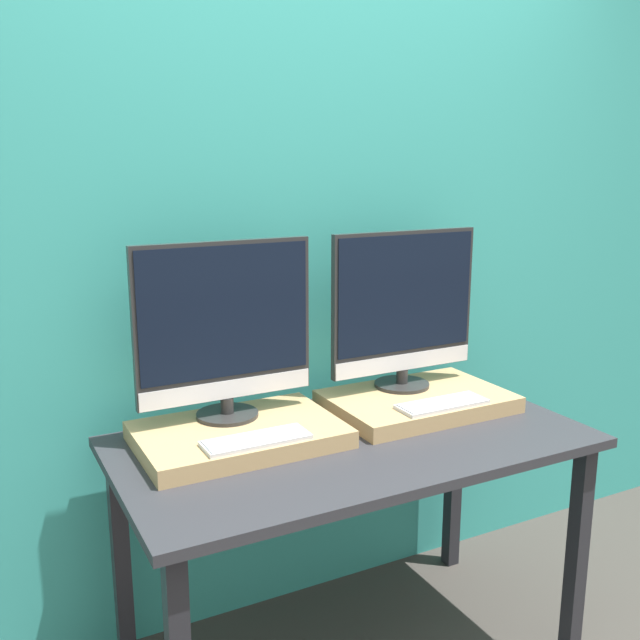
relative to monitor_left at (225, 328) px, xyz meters
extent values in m
cube|color=teal|center=(0.32, 0.23, 0.20)|extent=(8.00, 0.04, 2.60)
cube|color=#2D2D33|center=(0.32, -0.21, -0.35)|extent=(1.40, 0.74, 0.03)
cube|color=#232328|center=(0.96, -0.52, -0.73)|extent=(0.05, 0.05, 0.74)
cube|color=#232328|center=(-0.32, 0.10, -0.73)|extent=(0.05, 0.05, 0.74)
cube|color=#232328|center=(0.96, 0.10, -0.73)|extent=(0.05, 0.05, 0.74)
cube|color=tan|center=(0.00, -0.09, -0.30)|extent=(0.59, 0.39, 0.05)
cylinder|color=#282828|center=(0.00, 0.00, -0.27)|extent=(0.19, 0.19, 0.01)
cylinder|color=#282828|center=(0.00, 0.00, -0.24)|extent=(0.04, 0.04, 0.05)
cube|color=#282828|center=(0.00, 0.00, 0.02)|extent=(0.54, 0.02, 0.47)
cube|color=black|center=(0.00, -0.01, 0.05)|extent=(0.52, 0.00, 0.39)
cube|color=silver|center=(0.00, -0.01, -0.19)|extent=(0.54, 0.00, 0.06)
cube|color=silver|center=(0.00, -0.23, -0.27)|extent=(0.30, 0.11, 0.01)
cube|color=#B2B2B7|center=(0.00, -0.23, -0.26)|extent=(0.29, 0.09, 0.00)
cube|color=tan|center=(0.64, -0.09, -0.30)|extent=(0.59, 0.39, 0.05)
cylinder|color=#282828|center=(0.64, 0.00, -0.27)|extent=(0.19, 0.19, 0.01)
cylinder|color=#282828|center=(0.64, 0.00, -0.24)|extent=(0.04, 0.04, 0.05)
cube|color=#282828|center=(0.64, 0.00, 0.02)|extent=(0.54, 0.02, 0.47)
cube|color=black|center=(0.64, -0.01, 0.05)|extent=(0.52, 0.00, 0.39)
cube|color=silver|center=(0.64, -0.01, -0.19)|extent=(0.54, 0.00, 0.06)
cube|color=silver|center=(0.64, -0.23, -0.27)|extent=(0.30, 0.11, 0.01)
cube|color=#B2B2B7|center=(0.64, -0.23, -0.26)|extent=(0.29, 0.09, 0.00)
camera|label=1|loc=(-0.70, -1.94, 0.49)|focal=40.00mm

